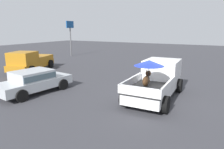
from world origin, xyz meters
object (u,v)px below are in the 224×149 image
pickup_truck_main (157,79)px  parked_sedan_near (34,80)px  pickup_truck_red (30,61)px  motel_sign (70,31)px

pickup_truck_main → parked_sedan_near: (-2.83, 6.46, -0.24)m
pickup_truck_red → motel_sign: size_ratio=1.11×
pickup_truck_main → motel_sign: 18.99m
parked_sedan_near → pickup_truck_red: bearing=58.9°
parked_sedan_near → pickup_truck_main: bearing=-59.0°
motel_sign → parked_sedan_near: bearing=-147.7°
pickup_truck_red → motel_sign: motel_sign is taller
motel_sign → pickup_truck_main: bearing=-126.0°
pickup_truck_main → pickup_truck_red: 11.77m
pickup_truck_red → parked_sedan_near: (-4.16, -5.24, -0.13)m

